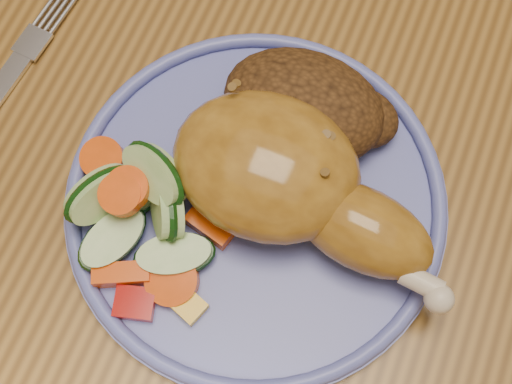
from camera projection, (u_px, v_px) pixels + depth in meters
ground at (293, 290)px, 1.22m from camera, size 4.00×4.00×0.00m
dining_table at (331, 118)px, 0.60m from camera, size 0.90×1.40×0.75m
plate at (256, 203)px, 0.47m from camera, size 0.25×0.25×0.01m
plate_rim at (256, 197)px, 0.46m from camera, size 0.25×0.25×0.01m
chicken_leg at (289, 181)px, 0.44m from camera, size 0.19×0.10×0.06m
rice_pilaf at (307, 107)px, 0.47m from camera, size 0.12×0.08×0.05m
vegetable_pile at (139, 212)px, 0.45m from camera, size 0.12×0.12×0.06m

